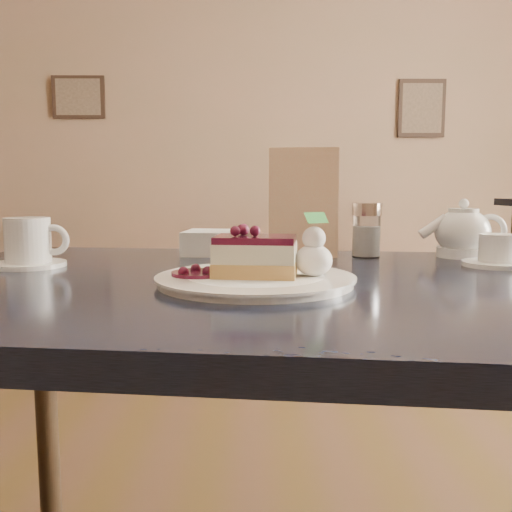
{
  "coord_description": "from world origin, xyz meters",
  "views": [
    {
      "loc": [
        0.13,
        -0.64,
        0.87
      ],
      "look_at": [
        0.14,
        0.09,
        0.78
      ],
      "focal_mm": 40.0,
      "sensor_mm": 36.0,
      "label": 1
    }
  ],
  "objects_px": {
    "coffee_set": "(29,245)",
    "tea_set": "(469,237)",
    "main_table": "(259,328)",
    "cheesecake_slice": "(255,256)",
    "dessert_plate": "(255,280)"
  },
  "relations": [
    {
      "from": "dessert_plate",
      "to": "cheesecake_slice",
      "type": "distance_m",
      "value": 0.03
    },
    {
      "from": "main_table",
      "to": "tea_set",
      "type": "relative_size",
      "value": 5.22
    },
    {
      "from": "dessert_plate",
      "to": "coffee_set",
      "type": "bearing_deg",
      "value": 154.75
    },
    {
      "from": "coffee_set",
      "to": "tea_set",
      "type": "height_order",
      "value": "tea_set"
    },
    {
      "from": "coffee_set",
      "to": "tea_set",
      "type": "distance_m",
      "value": 0.81
    },
    {
      "from": "coffee_set",
      "to": "tea_set",
      "type": "xyz_separation_m",
      "value": [
        0.8,
        0.1,
        0.0
      ]
    },
    {
      "from": "main_table",
      "to": "coffee_set",
      "type": "relative_size",
      "value": 9.29
    },
    {
      "from": "cheesecake_slice",
      "to": "tea_set",
      "type": "xyz_separation_m",
      "value": [
        0.41,
        0.28,
        0.0
      ]
    },
    {
      "from": "dessert_plate",
      "to": "coffee_set",
      "type": "height_order",
      "value": "coffee_set"
    },
    {
      "from": "tea_set",
      "to": "cheesecake_slice",
      "type": "bearing_deg",
      "value": -145.73
    },
    {
      "from": "main_table",
      "to": "coffee_set",
      "type": "height_order",
      "value": "coffee_set"
    },
    {
      "from": "main_table",
      "to": "cheesecake_slice",
      "type": "bearing_deg",
      "value": -90.0
    },
    {
      "from": "coffee_set",
      "to": "tea_set",
      "type": "bearing_deg",
      "value": 6.87
    },
    {
      "from": "cheesecake_slice",
      "to": "tea_set",
      "type": "distance_m",
      "value": 0.5
    },
    {
      "from": "cheesecake_slice",
      "to": "coffee_set",
      "type": "bearing_deg",
      "value": 162.1
    }
  ]
}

